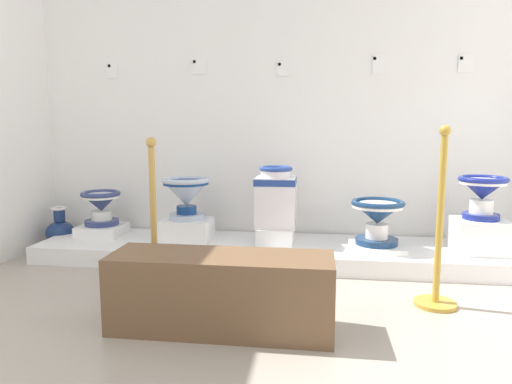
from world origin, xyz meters
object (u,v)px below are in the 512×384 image
(plinth_block_central_ornate, at_px, (276,235))
(info_placard_second, at_px, (199,66))
(plinth_block_pale_glazed, at_px, (102,230))
(stanchion_post_near_left, at_px, (155,252))
(antique_toilet_pale_glazed, at_px, (101,204))
(info_placard_third, at_px, (284,68))
(antique_toilet_slender_white, at_px, (377,215))
(antique_toilet_central_ornate, at_px, (276,196))
(antique_toilet_leftmost, at_px, (186,193))
(stanchion_post_near_right, at_px, (438,251))
(decorative_vase_spare, at_px, (60,232))
(plinth_block_leftmost, at_px, (187,229))
(info_placard_first, at_px, (113,70))
(antique_toilet_tall_cobalt, at_px, (482,191))
(plinth_block_tall_cobalt, at_px, (479,236))
(info_placard_fourth, at_px, (378,64))
(plinth_block_slender_white, at_px, (376,247))
(museum_bench, at_px, (222,292))
(info_placard_fifth, at_px, (466,63))

(plinth_block_central_ornate, distance_m, info_placard_second, 1.58)
(plinth_block_pale_glazed, xyz_separation_m, stanchion_post_near_left, (0.81, -0.95, 0.10))
(antique_toilet_pale_glazed, bearing_deg, info_placard_third, 11.58)
(plinth_block_central_ornate, xyz_separation_m, antique_toilet_slender_white, (0.77, -0.08, 0.20))
(antique_toilet_central_ornate, bearing_deg, antique_toilet_leftmost, 178.20)
(stanchion_post_near_right, bearing_deg, stanchion_post_near_left, -178.22)
(antique_toilet_central_ornate, bearing_deg, decorative_vase_spare, 176.39)
(plinth_block_pale_glazed, relative_size, plinth_block_leftmost, 0.90)
(plinth_block_central_ornate, height_order, info_placard_first, info_placard_first)
(antique_toilet_central_ornate, bearing_deg, plinth_block_central_ornate, 0.00)
(antique_toilet_tall_cobalt, bearing_deg, antique_toilet_leftmost, 178.02)
(antique_toilet_pale_glazed, xyz_separation_m, plinth_block_tall_cobalt, (3.00, -0.13, -0.15))
(info_placard_second, distance_m, info_placard_third, 0.73)
(info_placard_fourth, bearing_deg, stanchion_post_near_left, -139.51)
(antique_toilet_slender_white, bearing_deg, plinth_block_tall_cobalt, 1.97)
(info_placard_first, distance_m, stanchion_post_near_right, 3.03)
(info_placard_first, height_order, info_placard_second, info_placard_second)
(plinth_block_tall_cobalt, height_order, info_placard_first, info_placard_first)
(antique_toilet_leftmost, distance_m, info_placard_fourth, 1.88)
(plinth_block_slender_white, xyz_separation_m, decorative_vase_spare, (-2.67, 0.20, -0.01))
(plinth_block_slender_white, height_order, info_placard_first, info_placard_first)
(plinth_block_central_ornate, xyz_separation_m, info_placard_second, (-0.70, 0.39, 1.36))
(plinth_block_leftmost, relative_size, antique_toilet_leftmost, 1.03)
(antique_toilet_slender_white, relative_size, decorative_vase_spare, 1.09)
(plinth_block_leftmost, distance_m, antique_toilet_tall_cobalt, 2.27)
(info_placard_fourth, bearing_deg, plinth_block_central_ornate, -153.75)
(plinth_block_leftmost, distance_m, museum_bench, 1.43)
(plinth_block_tall_cobalt, bearing_deg, stanchion_post_near_left, -159.66)
(antique_toilet_pale_glazed, bearing_deg, museum_bench, -45.91)
(antique_toilet_slender_white, xyz_separation_m, museum_bench, (-0.93, -1.21, -0.20))
(info_placard_third, bearing_deg, museum_bench, -96.42)
(plinth_block_tall_cobalt, relative_size, stanchion_post_near_left, 0.37)
(info_placard_second, xyz_separation_m, info_placard_fifth, (2.17, 0.00, -0.01))
(antique_toilet_leftmost, xyz_separation_m, stanchion_post_near_right, (1.76, -0.84, -0.19))
(info_placard_fourth, distance_m, info_placard_fifth, 0.68)
(antique_toilet_pale_glazed, distance_m, plinth_block_tall_cobalt, 3.01)
(plinth_block_slender_white, height_order, stanchion_post_near_right, stanchion_post_near_right)
(plinth_block_pale_glazed, relative_size, antique_toilet_pale_glazed, 1.08)
(plinth_block_central_ornate, distance_m, antique_toilet_central_ornate, 0.31)
(stanchion_post_near_left, bearing_deg, antique_toilet_central_ornate, 51.90)
(antique_toilet_pale_glazed, bearing_deg, decorative_vase_spare, 174.43)
(antique_toilet_pale_glazed, bearing_deg, antique_toilet_slender_white, -4.04)
(info_placard_third, bearing_deg, antique_toilet_pale_glazed, -168.42)
(antique_toilet_leftmost, height_order, plinth_block_tall_cobalt, antique_toilet_leftmost)
(antique_toilet_central_ornate, distance_m, info_placard_third, 1.09)
(antique_toilet_central_ornate, distance_m, museum_bench, 1.34)
(plinth_block_pale_glazed, relative_size, museum_bench, 0.31)
(plinth_block_tall_cobalt, bearing_deg, plinth_block_pale_glazed, 177.43)
(plinth_block_pale_glazed, height_order, antique_toilet_tall_cobalt, antique_toilet_tall_cobalt)
(antique_toilet_pale_glazed, relative_size, antique_toilet_tall_cobalt, 0.96)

